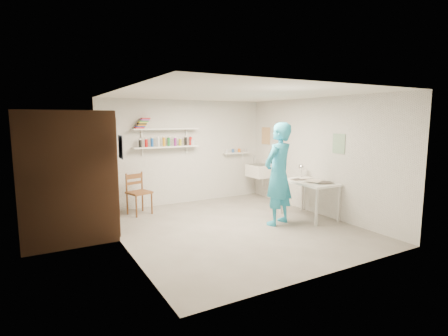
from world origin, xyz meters
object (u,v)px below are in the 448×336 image
belfast_sink (260,171)px  man (278,174)px  wall_clock (275,156)px  desk_lamp (302,167)px  work_table (309,199)px  wooden_chair (139,192)px

belfast_sink → man: (-0.93, -1.91, 0.25)m
wall_clock → desk_lamp: bearing=-2.1°
belfast_sink → work_table: bearing=-93.4°
man → desk_lamp: 1.12m
belfast_sink → wall_clock: size_ratio=1.75×
belfast_sink → wall_clock: wall_clock is taller
man → work_table: size_ratio=1.73×
belfast_sink → wooden_chair: size_ratio=0.65×
wall_clock → work_table: 1.19m
work_table → wooden_chair: bearing=146.6°
wooden_chair → man: bearing=-59.8°
work_table → desk_lamp: size_ratio=8.00×
man → desk_lamp: (1.01, 0.49, 0.00)m
belfast_sink → wall_clock: 1.99m
belfast_sink → work_table: belfast_sink is taller
belfast_sink → wooden_chair: wooden_chair is taller
man → desk_lamp: man is taller
work_table → desk_lamp: bearing=67.6°
wooden_chair → work_table: 3.47m
wall_clock → work_table: size_ratio=0.31×
man → work_table: (0.82, 0.05, -0.59)m
wooden_chair → work_table: (2.90, -1.91, -0.09)m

